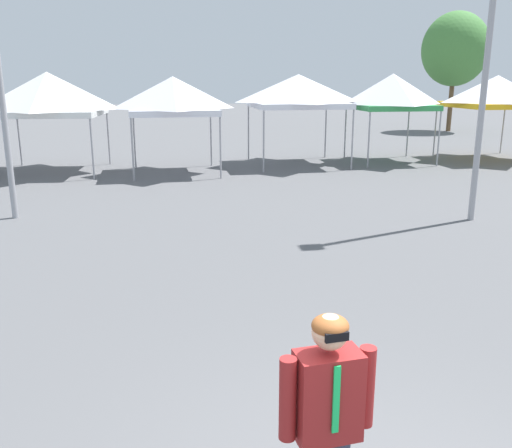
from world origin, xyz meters
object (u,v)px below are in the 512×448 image
object	(u,v)px
canopy_tent_behind_left	(298,91)
person_foreground	(327,421)
canopy_tent_center	(497,91)
canopy_tent_left_of_center	(173,96)
canopy_tent_right_of_center	(48,94)
canopy_tent_behind_center	(392,92)
tree_behind_tents_right	(455,49)

from	to	relation	value
canopy_tent_behind_left	person_foreground	world-z (taller)	canopy_tent_behind_left
canopy_tent_behind_left	canopy_tent_center	bearing A→B (deg)	0.11
canopy_tent_left_of_center	person_foreground	xyz separation A→B (m)	(0.64, -16.15, -1.59)
canopy_tent_behind_left	canopy_tent_left_of_center	bearing A→B (deg)	-164.58
canopy_tent_right_of_center	person_foreground	distance (m)	17.77
canopy_tent_behind_left	canopy_tent_behind_center	world-z (taller)	canopy_tent_behind_center
canopy_tent_right_of_center	canopy_tent_center	distance (m)	16.85
tree_behind_tents_right	canopy_tent_behind_center	bearing A→B (deg)	-126.80
canopy_tent_behind_center	tree_behind_tents_right	size ratio (longest dim) A/B	0.48
canopy_tent_behind_left	canopy_tent_center	distance (m)	8.05
canopy_tent_left_of_center	canopy_tent_behind_left	xyz separation A→B (m)	(4.62, 1.27, 0.11)
person_foreground	canopy_tent_left_of_center	bearing A→B (deg)	92.26
canopy_tent_left_of_center	canopy_tent_center	size ratio (longest dim) A/B	0.93
canopy_tent_center	tree_behind_tents_right	xyz separation A→B (m)	(4.48, 11.81, 2.20)
canopy_tent_behind_center	canopy_tent_right_of_center	bearing A→B (deg)	-178.00
canopy_tent_center	tree_behind_tents_right	world-z (taller)	tree_behind_tents_right
canopy_tent_behind_center	person_foreground	size ratio (longest dim) A/B	1.89
canopy_tent_right_of_center	canopy_tent_center	size ratio (longest dim) A/B	1.04
canopy_tent_left_of_center	canopy_tent_center	distance (m)	12.73
canopy_tent_behind_center	canopy_tent_behind_left	bearing A→B (deg)	-179.38
canopy_tent_right_of_center	canopy_tent_center	xyz separation A→B (m)	(16.85, 0.41, 0.01)
canopy_tent_left_of_center	person_foreground	size ratio (longest dim) A/B	1.83
canopy_tent_left_of_center	canopy_tent_behind_center	size ratio (longest dim) A/B	0.97
canopy_tent_right_of_center	canopy_tent_behind_left	xyz separation A→B (m)	(8.80, 0.40, 0.05)
canopy_tent_right_of_center	canopy_tent_behind_left	world-z (taller)	canopy_tent_right_of_center
canopy_tent_behind_left	tree_behind_tents_right	distance (m)	17.36
canopy_tent_center	person_foreground	world-z (taller)	canopy_tent_center
canopy_tent_center	person_foreground	bearing A→B (deg)	-124.60
canopy_tent_behind_center	person_foreground	xyz separation A→B (m)	(-7.70, -17.47, -1.66)
canopy_tent_behind_center	tree_behind_tents_right	bearing A→B (deg)	53.20
canopy_tent_right_of_center	canopy_tent_behind_center	xyz separation A→B (m)	(12.51, 0.44, 0.01)
canopy_tent_behind_left	canopy_tent_behind_center	bearing A→B (deg)	0.62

